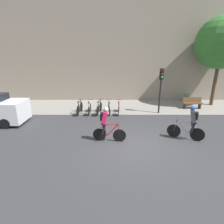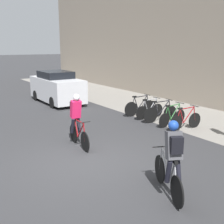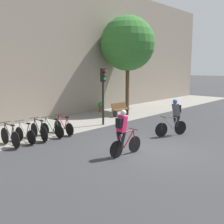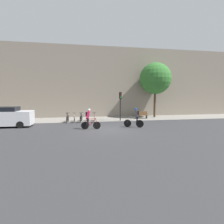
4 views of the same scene
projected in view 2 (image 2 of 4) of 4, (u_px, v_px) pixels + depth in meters
The scene contains 9 objects.
ground at pixel (86, 161), 8.27m from camera, with size 200.00×200.00×0.00m, color #333335.
cyclist_pink at pixel (77, 118), 9.37m from camera, with size 1.65×0.47×1.77m.
cyclist_grey at pixel (172, 158), 6.06m from camera, with size 1.65×0.81×1.78m.
parked_bike_0 at pixel (140, 107), 13.60m from camera, with size 0.46×1.73×0.99m.
parked_bike_1 at pixel (150, 110), 13.02m from camera, with size 0.46×1.61×0.95m.
parked_bike_2 at pixel (160, 113), 12.44m from camera, with size 0.46×1.72×0.98m.
parked_bike_3 at pixel (172, 117), 11.86m from camera, with size 0.46×1.64×0.94m.
parked_bike_4 at pixel (185, 120), 11.27m from camera, with size 0.46×1.64×0.95m.
parked_car at pixel (57, 88), 16.57m from camera, with size 4.30×1.84×1.85m.
Camera 2 is at (6.82, -3.67, 3.31)m, focal length 45.00 mm.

